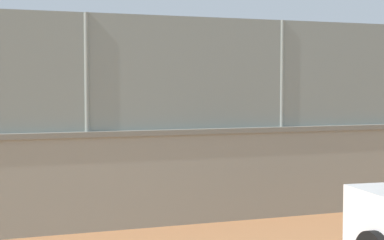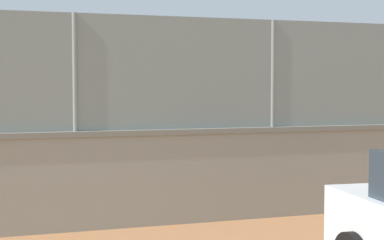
% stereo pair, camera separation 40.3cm
% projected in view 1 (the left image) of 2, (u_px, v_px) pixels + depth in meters
% --- Properties ---
extents(ground_plane, '(260.00, 260.00, 0.00)m').
position_uv_depth(ground_plane, '(144.00, 144.00, 21.67)').
color(ground_plane, '#A36B42').
extents(perimeter_wall, '(29.04, 0.43, 1.47)m').
position_uv_depth(perimeter_wall, '(363.00, 166.00, 10.14)').
color(perimeter_wall, gray).
rests_on(perimeter_wall, ground_plane).
extents(fence_panel_on_wall, '(28.52, 0.17, 1.72)m').
position_uv_depth(fence_panel_on_wall, '(365.00, 74.00, 10.05)').
color(fence_panel_on_wall, gray).
rests_on(fence_panel_on_wall, perimeter_wall).
extents(player_foreground_swinging, '(0.75, 1.25, 1.59)m').
position_uv_depth(player_foreground_swinging, '(5.00, 136.00, 14.07)').
color(player_foreground_swinging, black).
rests_on(player_foreground_swinging, ground_plane).
extents(player_near_wall_returning, '(1.00, 0.69, 1.47)m').
position_uv_depth(player_near_wall_returning, '(252.00, 116.00, 25.08)').
color(player_near_wall_returning, '#591919').
rests_on(player_near_wall_returning, ground_plane).
extents(player_at_service_line, '(0.75, 1.27, 1.70)m').
position_uv_depth(player_at_service_line, '(80.00, 119.00, 20.07)').
color(player_at_service_line, '#591919').
rests_on(player_at_service_line, ground_plane).
extents(sports_ball, '(0.20, 0.20, 0.20)m').
position_uv_depth(sports_ball, '(72.00, 176.00, 13.17)').
color(sports_ball, orange).
rests_on(sports_ball, ground_plane).
extents(courtside_bench, '(1.60, 0.39, 0.87)m').
position_uv_depth(courtside_bench, '(100.00, 185.00, 9.93)').
color(courtside_bench, '#4C6B4C').
rests_on(courtside_bench, ground_plane).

